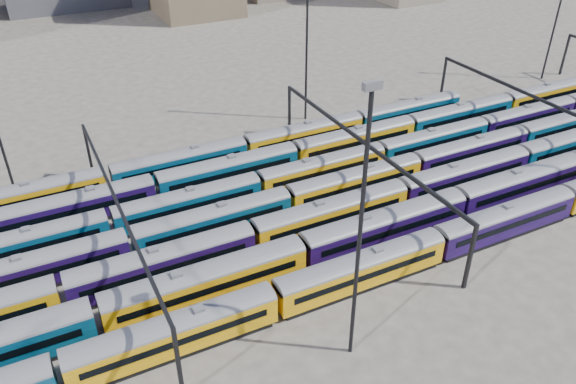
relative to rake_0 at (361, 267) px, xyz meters
name	(u,v)px	position (x,y,z in m)	size (l,w,h in m)	color
ground	(290,214)	(-0.54, 15.00, -2.51)	(500.00, 500.00, 0.00)	#48433D
rake_0	(361,267)	(0.00, 0.00, 0.00)	(97.05, 2.84, 4.78)	black
rake_1	(385,224)	(6.38, 5.00, 0.21)	(104.97, 3.07, 5.18)	black
rake_2	(252,234)	(-7.67, 10.00, 0.07)	(119.66, 2.92, 4.91)	black
rake_3	(355,180)	(8.80, 15.00, -0.05)	(95.33, 2.79, 4.69)	black
rake_4	(381,152)	(16.18, 20.00, -0.12)	(111.17, 2.71, 4.55)	black
rake_5	(295,152)	(5.25, 25.00, 0.03)	(117.74, 2.87, 4.83)	black
rake_6	(180,160)	(-9.63, 30.00, -0.06)	(94.89, 2.78, 4.67)	black
gantry_1	(118,209)	(-20.54, 15.00, 4.28)	(0.35, 40.35, 8.03)	black
gantry_2	(362,149)	(9.46, 15.00, 4.28)	(0.35, 40.35, 8.03)	black
gantry_3	(537,105)	(39.46, 15.00, 4.28)	(0.35, 40.35, 8.03)	black
mast_2	(361,225)	(-5.54, -7.00, 11.46)	(1.40, 0.50, 25.60)	black
mast_3	(307,35)	(14.46, 39.00, 11.46)	(1.40, 0.50, 25.60)	black
mast_5	(560,5)	(64.46, 35.00, 11.46)	(1.40, 0.50, 25.60)	black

